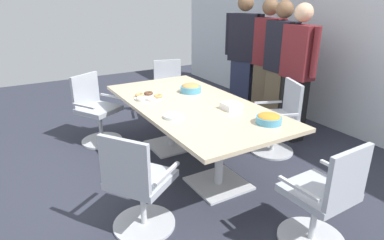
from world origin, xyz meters
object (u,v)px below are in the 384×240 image
at_px(office_chair_2, 278,121).
at_px(person_standing_3, 297,72).
at_px(office_chair_0, 138,188).
at_px(snack_bowl_cookies, 191,88).
at_px(person_standing_1, 266,59).
at_px(donut_platter, 148,97).
at_px(person_standing_2, 279,65).
at_px(snack_bowl_chips_orange, 269,119).
at_px(office_chair_4, 96,113).
at_px(office_chair_3, 170,93).
at_px(napkin_pile, 231,106).
at_px(conference_table, 192,114).
at_px(plate_stack, 173,116).
at_px(person_standing_0, 243,54).
at_px(office_chair_1, 323,202).

height_order(office_chair_2, person_standing_3, person_standing_3).
height_order(office_chair_0, snack_bowl_cookies, office_chair_0).
distance_m(person_standing_1, donut_platter, 2.10).
distance_m(person_standing_2, snack_bowl_chips_orange, 1.78).
bearing_deg(person_standing_2, snack_bowl_chips_orange, 135.55).
height_order(office_chair_4, snack_bowl_cookies, office_chair_4).
bearing_deg(snack_bowl_chips_orange, person_standing_2, 132.77).
bearing_deg(office_chair_3, office_chair_0, 74.25).
xyz_separation_m(person_standing_2, napkin_pile, (0.70, -1.36, -0.17)).
bearing_deg(person_standing_3, office_chair_0, 110.40).
bearing_deg(donut_platter, person_standing_1, 97.71).
height_order(conference_table, office_chair_4, office_chair_4).
distance_m(person_standing_1, snack_bowl_cookies, 1.55).
bearing_deg(office_chair_4, person_standing_2, 130.38).
bearing_deg(person_standing_2, snack_bowl_cookies, 90.14).
height_order(office_chair_0, snack_bowl_chips_orange, office_chair_0).
relative_size(office_chair_0, office_chair_4, 1.00).
distance_m(snack_bowl_chips_orange, plate_stack, 0.92).
relative_size(office_chair_2, person_standing_0, 0.48).
relative_size(person_standing_3, donut_platter, 5.46).
xyz_separation_m(conference_table, office_chair_1, (1.68, 0.17, -0.22)).
height_order(person_standing_0, donut_platter, person_standing_0).
xyz_separation_m(snack_bowl_chips_orange, plate_stack, (-0.59, -0.71, -0.03)).
xyz_separation_m(office_chair_1, office_chair_2, (-1.41, 0.92, 0.00)).
distance_m(office_chair_1, donut_platter, 2.19).
bearing_deg(office_chair_3, snack_bowl_chips_orange, 102.47).
height_order(office_chair_3, plate_stack, office_chair_3).
xyz_separation_m(office_chair_1, office_chair_3, (-3.21, 0.31, 0.00)).
relative_size(office_chair_1, donut_platter, 2.77).
xyz_separation_m(person_standing_1, snack_bowl_chips_orange, (1.58, -1.40, -0.17)).
height_order(conference_table, office_chair_3, office_chair_3).
bearing_deg(donut_platter, office_chair_4, -151.83).
distance_m(person_standing_1, plate_stack, 2.34).
xyz_separation_m(conference_table, person_standing_2, (-0.32, 1.62, 0.33)).
bearing_deg(conference_table, person_standing_2, 101.24).
bearing_deg(office_chair_0, snack_bowl_cookies, 100.15).
bearing_deg(conference_table, snack_bowl_chips_orange, 19.58).
xyz_separation_m(office_chair_2, office_chair_3, (-1.79, -0.60, 0.00)).
xyz_separation_m(office_chair_4, donut_platter, (0.79, 0.42, 0.36)).
relative_size(conference_table, plate_stack, 12.44).
height_order(person_standing_2, napkin_pile, person_standing_2).
xyz_separation_m(person_standing_3, snack_bowl_chips_orange, (0.83, -1.24, -0.14)).
bearing_deg(person_standing_3, plate_stack, 101.26).
height_order(conference_table, person_standing_3, person_standing_3).
relative_size(snack_bowl_chips_orange, napkin_pile, 1.36).
bearing_deg(plate_stack, person_standing_2, 107.09).
bearing_deg(person_standing_0, conference_table, 93.44).
height_order(conference_table, person_standing_1, person_standing_1).
bearing_deg(person_standing_1, person_standing_3, 159.14).
distance_m(office_chair_1, person_standing_0, 3.16).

